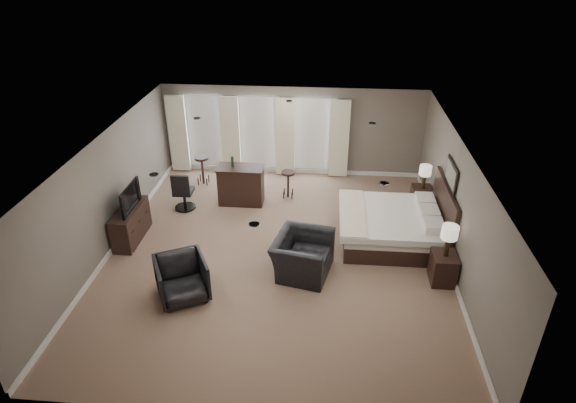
# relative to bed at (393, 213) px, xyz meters

# --- Properties ---
(room) EXTENTS (7.60, 8.60, 2.64)m
(room) POSITION_rel_bed_xyz_m (-2.58, -0.73, 0.57)
(room) COLOR #816552
(room) RESTS_ON ground
(window_bay) EXTENTS (5.25, 0.20, 2.30)m
(window_bay) POSITION_rel_bed_xyz_m (-3.58, 3.38, 0.47)
(window_bay) COLOR silver
(window_bay) RESTS_ON room
(bed) EXTENTS (2.29, 2.18, 1.46)m
(bed) POSITION_rel_bed_xyz_m (0.00, 0.00, 0.00)
(bed) COLOR silver
(bed) RESTS_ON ground
(nightstand_near) EXTENTS (0.48, 0.59, 0.64)m
(nightstand_near) POSITION_rel_bed_xyz_m (0.89, -1.45, -0.41)
(nightstand_near) COLOR black
(nightstand_near) RESTS_ON ground
(nightstand_far) EXTENTS (0.49, 0.60, 0.66)m
(nightstand_far) POSITION_rel_bed_xyz_m (0.89, 1.45, -0.40)
(nightstand_far) COLOR black
(nightstand_far) RESTS_ON ground
(lamp_near) EXTENTS (0.33, 0.33, 0.68)m
(lamp_near) POSITION_rel_bed_xyz_m (0.89, -1.45, 0.25)
(lamp_near) COLOR beige
(lamp_near) RESTS_ON nightstand_near
(lamp_far) EXTENTS (0.30, 0.30, 0.62)m
(lamp_far) POSITION_rel_bed_xyz_m (0.89, 1.45, 0.24)
(lamp_far) COLOR beige
(lamp_far) RESTS_ON nightstand_far
(wall_art) EXTENTS (0.04, 0.96, 0.56)m
(wall_art) POSITION_rel_bed_xyz_m (1.12, 0.00, 1.02)
(wall_art) COLOR slate
(wall_art) RESTS_ON room
(dresser) EXTENTS (0.45, 1.38, 0.80)m
(dresser) POSITION_rel_bed_xyz_m (-6.03, -0.45, -0.33)
(dresser) COLOR black
(dresser) RESTS_ON ground
(tv) EXTENTS (0.59, 1.03, 0.14)m
(tv) POSITION_rel_bed_xyz_m (-6.03, -0.45, 0.14)
(tv) COLOR black
(tv) RESTS_ON dresser
(armchair_near) EXTENTS (1.08, 1.42, 1.11)m
(armchair_near) POSITION_rel_bed_xyz_m (-1.99, -1.37, -0.17)
(armchair_near) COLOR black
(armchair_near) RESTS_ON ground
(armchair_far) EXTENTS (1.22, 1.20, 0.96)m
(armchair_far) POSITION_rel_bed_xyz_m (-4.26, -2.40, -0.25)
(armchair_far) COLOR black
(armchair_far) RESTS_ON ground
(bar_counter) EXTENTS (1.20, 0.62, 1.05)m
(bar_counter) POSITION_rel_bed_xyz_m (-3.78, 1.51, -0.21)
(bar_counter) COLOR black
(bar_counter) RESTS_ON ground
(bar_stool_left) EXTENTS (0.42, 0.42, 0.83)m
(bar_stool_left) POSITION_rel_bed_xyz_m (-5.07, 2.53, -0.31)
(bar_stool_left) COLOR black
(bar_stool_left) RESTS_ON ground
(bar_stool_right) EXTENTS (0.45, 0.45, 0.76)m
(bar_stool_right) POSITION_rel_bed_xyz_m (-2.57, 1.92, -0.35)
(bar_stool_right) COLOR black
(bar_stool_right) RESTS_ON ground
(desk_chair) EXTENTS (0.55, 0.55, 1.05)m
(desk_chair) POSITION_rel_bed_xyz_m (-5.20, 1.07, -0.20)
(desk_chair) COLOR black
(desk_chair) RESTS_ON ground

